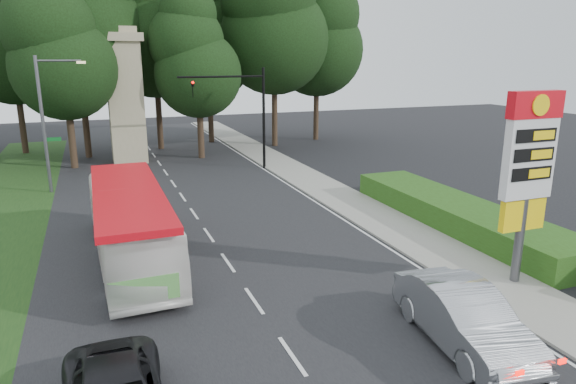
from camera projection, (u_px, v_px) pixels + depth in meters
name	position (u px, v px, depth m)	size (l,w,h in m)	color
ground	(299.00, 367.00, 13.55)	(120.00, 120.00, 0.00)	black
road_surface	(204.00, 229.00, 24.38)	(14.00, 80.00, 0.02)	black
sidewalk_right	(362.00, 209.00, 27.30)	(3.00, 80.00, 0.12)	gray
hedge	(458.00, 214.00, 24.59)	(3.00, 14.00, 1.20)	#254612
gas_station_pylon	(529.00, 163.00, 17.38)	(2.10, 0.45, 6.85)	#59595E
traffic_signal_mast	(246.00, 104.00, 35.98)	(6.10, 0.35, 7.20)	black
streetlight_signs	(46.00, 118.00, 29.87)	(2.75, 0.98, 8.00)	#59595E
monument	(125.00, 95.00, 38.64)	(3.00, 3.00, 10.05)	tan
tree_west_near	(10.00, 29.00, 40.94)	(8.40, 8.40, 16.50)	#2D2116
tree_center_left	(73.00, 0.00, 38.54)	(10.08, 10.08, 19.80)	#2D2116
tree_center_right	(153.00, 18.00, 42.68)	(9.24, 9.24, 18.15)	#2D2116
tree_east_near	(208.00, 37.00, 46.55)	(8.12, 8.12, 15.95)	#2D2116
tree_east_mid	(274.00, 15.00, 44.24)	(9.52, 9.52, 18.70)	#2D2116
tree_far_east	(317.00, 30.00, 48.02)	(8.68, 8.68, 17.05)	#2D2116
tree_monument_left	(62.00, 45.00, 35.44)	(7.28, 7.28, 14.30)	#2D2116
tree_monument_right	(197.00, 55.00, 39.34)	(6.72, 6.72, 13.20)	#2D2116
transit_bus	(130.00, 226.00, 20.16)	(2.48, 10.60, 2.95)	white
sedan_silver	(464.00, 317.00, 14.35)	(1.84, 5.28, 1.74)	#A9ABB0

